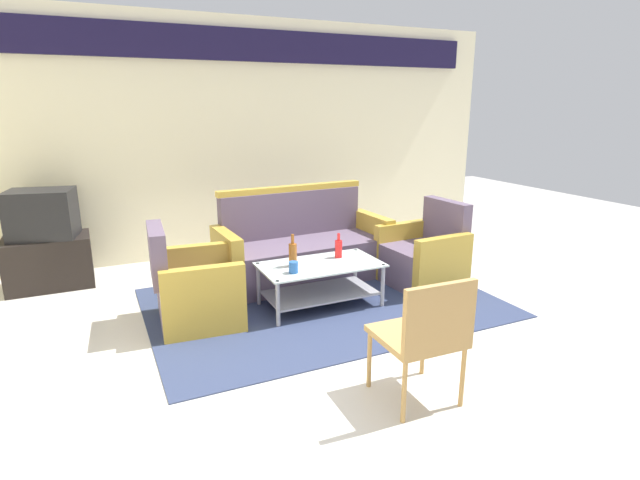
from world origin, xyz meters
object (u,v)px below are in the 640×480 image
object	(u,v)px
armchair_right	(424,257)
cup	(294,267)
armchair_left	(194,290)
wicker_chair	(425,331)
coffee_table	(320,278)
bottle_brown	(293,254)
bottle_red	(339,248)
television	(42,214)
couch	(303,251)
tv_stand	(49,262)

from	to	relation	value
armchair_right	cup	world-z (taller)	armchair_right
armchair_left	wicker_chair	xyz separation A→B (m)	(1.03, -1.83, 0.21)
coffee_table	bottle_brown	distance (m)	0.35
bottle_red	television	world-z (taller)	television
couch	wicker_chair	xyz separation A→B (m)	(-0.23, -2.43, 0.18)
couch	armchair_right	bearing A→B (deg)	145.40
bottle_red	wicker_chair	xyz separation A→B (m)	(-0.32, -1.79, -0.00)
armchair_left	armchair_right	bearing A→B (deg)	92.86
couch	bottle_brown	xyz separation A→B (m)	(-0.39, -0.70, 0.21)
bottle_red	wicker_chair	distance (m)	1.82
couch	tv_stand	xyz separation A→B (m)	(-2.43, 0.88, -0.06)
bottle_brown	wicker_chair	size ratio (longest dim) A/B	0.35
couch	coffee_table	bearing A→B (deg)	76.44
armchair_right	television	size ratio (longest dim) A/B	1.26
couch	wicker_chair	size ratio (longest dim) A/B	2.18
armchair_right	tv_stand	xyz separation A→B (m)	(-3.50, 1.55, -0.03)
armchair_left	television	bearing A→B (deg)	-137.69
wicker_chair	tv_stand	bearing A→B (deg)	125.26
tv_stand	cup	bearing A→B (deg)	-41.73
cup	coffee_table	bearing A→B (deg)	21.96
armchair_left	bottle_red	bearing A→B (deg)	92.91
couch	television	distance (m)	2.62
bottle_brown	couch	bearing A→B (deg)	60.90
armchair_right	armchair_left	bearing A→B (deg)	85.18
armchair_left	coffee_table	size ratio (longest dim) A/B	0.77
tv_stand	television	size ratio (longest dim) A/B	1.19
armchair_right	bottle_red	world-z (taller)	armchair_right
tv_stand	bottle_red	bearing A→B (deg)	-31.07
bottle_brown	television	bearing A→B (deg)	142.11
cup	tv_stand	bearing A→B (deg)	138.27
armchair_left	cup	world-z (taller)	armchair_left
coffee_table	wicker_chair	world-z (taller)	wicker_chair
armchair_left	bottle_brown	xyz separation A→B (m)	(0.87, -0.09, 0.23)
cup	bottle_red	bearing A→B (deg)	23.14
television	wicker_chair	bearing A→B (deg)	134.72
armchair_left	television	distance (m)	1.95
bottle_red	tv_stand	world-z (taller)	bottle_red
armchair_left	television	world-z (taller)	television
tv_stand	television	world-z (taller)	television
coffee_table	tv_stand	world-z (taller)	tv_stand
couch	coffee_table	world-z (taller)	couch
couch	armchair_right	distance (m)	1.26
bottle_brown	television	xyz separation A→B (m)	(-2.04, 1.58, 0.24)
bottle_brown	wicker_chair	world-z (taller)	wicker_chair
armchair_left	coffee_table	distance (m)	1.12
television	wicker_chair	distance (m)	3.99
television	armchair_right	bearing A→B (deg)	167.29
coffee_table	tv_stand	size ratio (longest dim) A/B	1.38
cup	wicker_chair	bearing A→B (deg)	-81.63
armchair_left	television	size ratio (longest dim) A/B	1.26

